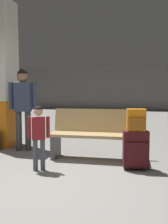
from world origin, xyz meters
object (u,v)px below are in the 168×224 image
adult (23,101)px  backpack_bright (136,120)px  bench (95,134)px  child (39,131)px  structural_pillar (1,75)px  suitcase (136,149)px

adult → backpack_bright: bearing=-16.2°
bench → child: bearing=-127.5°
structural_pillar → child: (1.55, -1.41, -0.95)m
backpack_bright → adult: 2.40m
suitcase → child: size_ratio=0.61×
suitcase → adult: size_ratio=0.37×
child → adult: size_ratio=0.60×
suitcase → structural_pillar: bearing=161.9°
suitcase → adult: bearing=163.8°
adult → structural_pillar: bearing=155.8°
backpack_bright → adult: bearing=163.8°
bench → suitcase: 0.88m
structural_pillar → child: size_ratio=3.16×
structural_pillar → adult: bearing=-24.2°
structural_pillar → adult: (0.69, -0.31, -0.55)m
suitcase → child: bearing=-162.9°
structural_pillar → suitcase: bearing=-18.1°
structural_pillar → backpack_bright: size_ratio=9.26×
bench → suitcase: size_ratio=2.70×
suitcase → child: 1.52m
bench → adult: (-1.55, 0.21, 0.57)m
suitcase → backpack_bright: (-0.00, -0.00, 0.45)m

